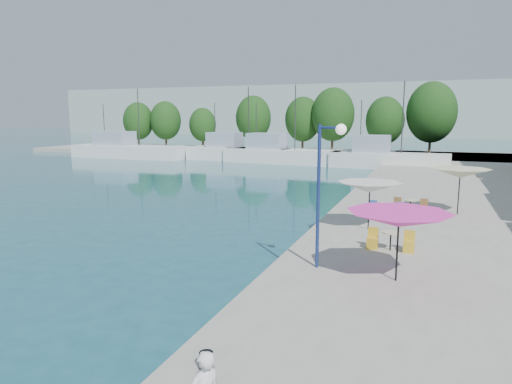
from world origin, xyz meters
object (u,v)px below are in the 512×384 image
at_px(umbrella_pink, 399,219).
at_px(bollard, 206,361).
at_px(trawler_01, 127,150).
at_px(street_lamp, 327,170).
at_px(trawler_04, 386,159).
at_px(trawler_03, 280,155).
at_px(umbrella_cream, 460,173).
at_px(umbrella_white, 370,187).
at_px(trawler_02, 236,153).

xyz_separation_m(umbrella_pink, bollard, (-3.31, -6.96, -1.84)).
distance_m(trawler_01, street_lamp, 55.24).
relative_size(trawler_04, umbrella_pink, 4.03).
height_order(trawler_01, umbrella_pink, trawler_01).
relative_size(trawler_03, umbrella_cream, 5.01).
distance_m(umbrella_white, umbrella_cream, 6.64).
height_order(umbrella_cream, bollard, umbrella_cream).
distance_m(umbrella_cream, bollard, 19.77).
bearing_deg(umbrella_white, bollard, -96.63).
bearing_deg(trawler_03, trawler_04, -1.42).
height_order(trawler_04, umbrella_white, trawler_04).
relative_size(trawler_01, trawler_02, 1.22).
relative_size(street_lamp, bollard, 12.57).
bearing_deg(trawler_02, trawler_01, -172.44).
xyz_separation_m(umbrella_cream, bollard, (-5.69, -18.82, -2.06)).
bearing_deg(street_lamp, trawler_04, 109.86).
xyz_separation_m(trawler_03, street_lamp, (14.79, -40.74, 3.02)).
xyz_separation_m(umbrella_pink, umbrella_cream, (2.38, 11.87, 0.23)).
xyz_separation_m(street_lamp, bollard, (-0.90, -7.26, -3.29)).
distance_m(trawler_03, umbrella_cream, 35.18).
xyz_separation_m(trawler_03, umbrella_cream, (19.58, -29.17, 1.80)).
bearing_deg(bollard, umbrella_cream, 73.17).
bearing_deg(umbrella_white, umbrella_cream, 51.73).
bearing_deg(umbrella_cream, bollard, -106.83).
xyz_separation_m(trawler_02, street_lamp, (21.37, -41.65, 3.02)).
bearing_deg(umbrella_pink, umbrella_cream, 78.66).
bearing_deg(bollard, umbrella_white, 83.37).
relative_size(umbrella_cream, bollard, 7.94).
bearing_deg(street_lamp, umbrella_pink, 10.53).
xyz_separation_m(trawler_02, umbrella_pink, (23.78, -41.95, 1.57)).
bearing_deg(umbrella_cream, umbrella_white, -128.27).
bearing_deg(umbrella_white, trawler_01, 138.90).
xyz_separation_m(umbrella_pink, street_lamp, (-2.41, 0.30, 1.45)).
distance_m(trawler_02, trawler_04, 19.98).
bearing_deg(trawler_03, bollard, -68.28).
distance_m(trawler_02, umbrella_cream, 39.91).
height_order(trawler_02, trawler_03, same).
relative_size(trawler_02, umbrella_pink, 4.35).
relative_size(umbrella_pink, street_lamp, 0.66).
bearing_deg(umbrella_cream, trawler_03, 123.87).
bearing_deg(umbrella_pink, street_lamp, 172.95).
height_order(trawler_04, umbrella_pink, trawler_04).
bearing_deg(trawler_03, trawler_01, -172.70).
bearing_deg(trawler_03, umbrella_white, -60.19).
height_order(trawler_04, umbrella_cream, trawler_04).
height_order(trawler_02, umbrella_cream, trawler_02).
bearing_deg(umbrella_cream, trawler_02, 131.01).
relative_size(umbrella_pink, umbrella_white, 1.12).
height_order(trawler_03, trawler_04, same).
relative_size(trawler_01, street_lamp, 3.51).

